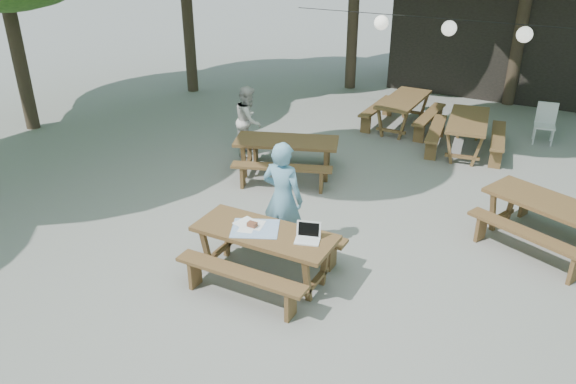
% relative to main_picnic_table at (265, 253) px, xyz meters
% --- Properties ---
extents(ground, '(80.00, 80.00, 0.00)m').
position_rel_main_picnic_table_xyz_m(ground, '(0.79, 1.35, -0.39)').
color(ground, slate).
rests_on(ground, ground).
extents(pavilion, '(6.00, 3.00, 2.80)m').
position_rel_main_picnic_table_xyz_m(pavilion, '(1.29, 11.85, 1.01)').
color(pavilion, black).
rests_on(pavilion, ground).
extents(main_picnic_table, '(2.00, 1.58, 0.75)m').
position_rel_main_picnic_table_xyz_m(main_picnic_table, '(0.00, 0.00, 0.00)').
color(main_picnic_table, '#4F351C').
rests_on(main_picnic_table, ground).
extents(picnic_table_nw, '(2.32, 2.13, 0.75)m').
position_rel_main_picnic_table_xyz_m(picnic_table_nw, '(-1.39, 3.26, 0.00)').
color(picnic_table_nw, '#4F351C').
rests_on(picnic_table_nw, ground).
extents(picnic_table_ne, '(2.36, 2.19, 0.75)m').
position_rel_main_picnic_table_xyz_m(picnic_table_ne, '(3.47, 2.79, 0.00)').
color(picnic_table_ne, '#4F351C').
rests_on(picnic_table_ne, ground).
extents(picnic_table_far_w, '(1.62, 2.01, 0.75)m').
position_rel_main_picnic_table_xyz_m(picnic_table_far_w, '(-0.21, 7.05, 0.00)').
color(picnic_table_far_w, '#4F351C').
rests_on(picnic_table_far_w, ground).
extents(picnic_table_far_e, '(1.82, 2.10, 0.75)m').
position_rel_main_picnic_table_xyz_m(picnic_table_far_e, '(1.48, 6.22, 0.00)').
color(picnic_table_far_e, '#4F351C').
rests_on(picnic_table_far_e, ground).
extents(woman, '(0.65, 0.43, 1.79)m').
position_rel_main_picnic_table_xyz_m(woman, '(-0.12, 0.75, 0.51)').
color(woman, '#679FBC').
rests_on(woman, ground).
extents(second_person, '(0.79, 0.88, 1.49)m').
position_rel_main_picnic_table_xyz_m(second_person, '(-2.66, 3.93, 0.36)').
color(second_person, silver).
rests_on(second_person, ground).
extents(plastic_chair, '(0.49, 0.49, 0.90)m').
position_rel_main_picnic_table_xyz_m(plastic_chair, '(2.94, 7.59, -0.13)').
color(plastic_chair, silver).
rests_on(plastic_chair, ground).
extents(laptop, '(0.39, 0.34, 0.24)m').
position_rel_main_picnic_table_xyz_m(laptop, '(0.63, 0.08, 0.42)').
color(laptop, white).
rests_on(laptop, main_picnic_table).
extents(tabletop_clutter, '(0.82, 0.77, 0.08)m').
position_rel_main_picnic_table_xyz_m(tabletop_clutter, '(-0.17, 0.01, 0.37)').
color(tabletop_clutter, '#356FB4').
rests_on(tabletop_clutter, main_picnic_table).
extents(paper_lanterns, '(9.00, 0.34, 0.38)m').
position_rel_main_picnic_table_xyz_m(paper_lanterns, '(0.60, 7.35, 2.02)').
color(paper_lanterns, black).
rests_on(paper_lanterns, ground).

